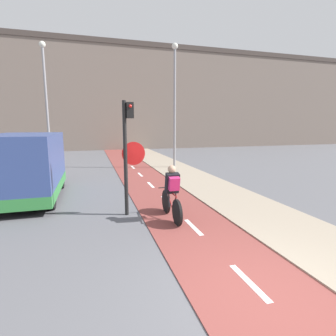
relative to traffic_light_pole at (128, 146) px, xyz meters
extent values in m
plane|color=#5B5B60|center=(1.43, -4.49, -2.04)|extent=(120.00, 120.00, 0.00)
cube|color=brown|center=(1.43, -4.49, -2.03)|extent=(2.26, 60.00, 0.02)
cube|color=white|center=(1.43, -3.99, -2.01)|extent=(0.12, 1.10, 0.00)
cube|color=white|center=(1.43, -1.49, -2.01)|extent=(0.12, 1.10, 0.00)
cube|color=white|center=(1.43, 1.01, -2.01)|extent=(0.12, 1.10, 0.00)
cube|color=white|center=(1.43, 3.51, -2.01)|extent=(0.12, 1.10, 0.00)
cube|color=white|center=(1.43, 6.01, -2.01)|extent=(0.12, 1.10, 0.00)
cube|color=white|center=(1.43, 8.51, -2.01)|extent=(0.12, 1.10, 0.00)
cube|color=slate|center=(1.43, 23.06, 3.25)|extent=(60.00, 5.00, 10.56)
cube|color=#473D38|center=(1.43, 23.06, 8.78)|extent=(60.00, 5.20, 0.50)
cylinder|color=black|center=(-0.08, 0.00, -0.39)|extent=(0.11, 0.11, 3.30)
cube|color=black|center=(0.07, 0.00, 0.99)|extent=(0.20, 0.20, 0.44)
sphere|color=red|center=(0.07, -0.11, 1.10)|extent=(0.09, 0.09, 0.09)
cone|color=red|center=(0.15, 0.00, -0.22)|extent=(0.67, 0.01, 0.67)
cone|color=silver|center=(0.15, 0.00, -0.22)|extent=(0.60, 0.02, 0.60)
cylinder|color=gray|center=(-3.40, 9.73, 1.48)|extent=(0.14, 0.14, 7.03)
sphere|color=silver|center=(-3.40, 9.73, 5.10)|extent=(0.36, 0.36, 0.36)
cylinder|color=gray|center=(3.89, 7.74, 1.45)|extent=(0.14, 0.14, 6.97)
sphere|color=silver|center=(3.89, 7.74, 5.04)|extent=(0.36, 0.36, 0.36)
cylinder|color=black|center=(1.08, -1.22, -1.69)|extent=(0.07, 0.70, 0.70)
cylinder|color=black|center=(1.08, -0.16, -1.69)|extent=(0.07, 0.70, 0.70)
cylinder|color=maroon|center=(1.08, -0.49, -1.50)|extent=(0.04, 0.68, 0.43)
cylinder|color=maroon|center=(1.08, -0.98, -1.48)|extent=(0.04, 0.35, 0.46)
cylinder|color=maroon|center=(1.08, -0.65, -1.28)|extent=(0.04, 0.98, 0.07)
cylinder|color=maroon|center=(1.08, -1.02, -1.69)|extent=(0.04, 0.40, 0.05)
cylinder|color=black|center=(1.08, -0.16, -1.25)|extent=(0.46, 0.03, 0.03)
cube|color=black|center=(1.08, -0.76, -0.99)|extent=(0.36, 0.31, 0.59)
sphere|color=tan|center=(1.08, -0.72, -0.61)|extent=(0.22, 0.22, 0.22)
cylinder|color=#232328|center=(0.98, -0.80, -1.43)|extent=(0.04, 0.07, 0.44)
cylinder|color=#232328|center=(1.18, -0.80, -1.43)|extent=(0.04, 0.07, 0.44)
cube|color=#DB286B|center=(1.08, -0.94, -0.97)|extent=(0.28, 0.23, 0.39)
cube|color=#334784|center=(-3.22, 2.62, -0.76)|extent=(2.13, 4.47, 2.07)
cube|color=#33843D|center=(-3.22, 2.62, -1.61)|extent=(2.14, 4.48, 0.36)
cube|color=black|center=(-3.22, 4.84, -0.40)|extent=(1.91, 0.04, 0.70)
cylinder|color=black|center=(-4.18, 4.07, -1.69)|extent=(0.18, 0.70, 0.70)
cylinder|color=black|center=(-2.27, 4.07, -1.69)|extent=(0.18, 0.70, 0.70)
cylinder|color=black|center=(-2.27, 1.17, -1.69)|extent=(0.18, 0.70, 0.70)
camera|label=1|loc=(-1.02, -7.46, 0.60)|focal=28.00mm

